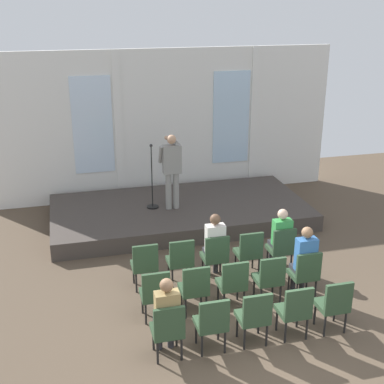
% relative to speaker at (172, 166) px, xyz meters
% --- Properties ---
extents(ground_plane, '(18.18, 18.18, 0.00)m').
position_rel_speaker_xyz_m(ground_plane, '(0.22, -5.05, -1.42)').
color(ground_plane, brown).
extents(rear_partition, '(9.17, 0.14, 3.89)m').
position_rel_speaker_xyz_m(rear_partition, '(0.24, 1.94, 0.53)').
color(rear_partition, silver).
rests_on(rear_partition, ground).
extents(stage_platform, '(6.07, 2.99, 0.39)m').
position_rel_speaker_xyz_m(stage_platform, '(0.22, 0.15, -1.23)').
color(stage_platform, '#3F3833').
rests_on(stage_platform, ground).
extents(speaker, '(0.51, 0.69, 1.78)m').
position_rel_speaker_xyz_m(speaker, '(0.00, 0.00, 0.00)').
color(speaker, gray).
rests_on(speaker, stage_platform).
extents(mic_stand, '(0.28, 0.28, 1.55)m').
position_rel_speaker_xyz_m(mic_stand, '(-0.44, 0.15, -0.70)').
color(mic_stand, black).
rests_on(mic_stand, stage_platform).
extents(chair_r0_c0, '(0.46, 0.44, 0.94)m').
position_rel_speaker_xyz_m(chair_r0_c0, '(-1.13, -2.81, -0.89)').
color(chair_r0_c0, black).
rests_on(chair_r0_c0, ground).
extents(chair_r0_c1, '(0.46, 0.44, 0.94)m').
position_rel_speaker_xyz_m(chair_r0_c1, '(-0.46, -2.81, -0.89)').
color(chair_r0_c1, black).
rests_on(chair_r0_c1, ground).
extents(chair_r0_c2, '(0.46, 0.44, 0.94)m').
position_rel_speaker_xyz_m(chair_r0_c2, '(0.22, -2.81, -0.89)').
color(chair_r0_c2, black).
rests_on(chair_r0_c2, ground).
extents(audience_r0_c2, '(0.36, 0.39, 1.34)m').
position_rel_speaker_xyz_m(audience_r0_c2, '(0.22, -2.73, -0.68)').
color(audience_r0_c2, '#2D2D33').
rests_on(audience_r0_c2, ground).
extents(chair_r0_c3, '(0.46, 0.44, 0.94)m').
position_rel_speaker_xyz_m(chair_r0_c3, '(0.89, -2.81, -0.89)').
color(chair_r0_c3, black).
rests_on(chair_r0_c3, ground).
extents(chair_r0_c4, '(0.46, 0.44, 0.94)m').
position_rel_speaker_xyz_m(chair_r0_c4, '(1.56, -2.81, -0.89)').
color(chair_r0_c4, black).
rests_on(chair_r0_c4, ground).
extents(audience_r0_c4, '(0.36, 0.39, 1.29)m').
position_rel_speaker_xyz_m(audience_r0_c4, '(1.56, -2.73, -0.70)').
color(audience_r0_c4, '#2D2D33').
rests_on(audience_r0_c4, ground).
extents(chair_r1_c0, '(0.46, 0.44, 0.94)m').
position_rel_speaker_xyz_m(chair_r1_c0, '(-1.13, -3.84, -0.89)').
color(chair_r1_c0, black).
rests_on(chair_r1_c0, ground).
extents(chair_r1_c1, '(0.46, 0.44, 0.94)m').
position_rel_speaker_xyz_m(chair_r1_c1, '(-0.46, -3.84, -0.89)').
color(chair_r1_c1, black).
rests_on(chair_r1_c1, ground).
extents(chair_r1_c2, '(0.46, 0.44, 0.94)m').
position_rel_speaker_xyz_m(chair_r1_c2, '(0.22, -3.84, -0.89)').
color(chair_r1_c2, black).
rests_on(chair_r1_c2, ground).
extents(chair_r1_c3, '(0.46, 0.44, 0.94)m').
position_rel_speaker_xyz_m(chair_r1_c3, '(0.89, -3.84, -0.89)').
color(chair_r1_c3, black).
rests_on(chair_r1_c3, ground).
extents(chair_r1_c4, '(0.46, 0.44, 0.94)m').
position_rel_speaker_xyz_m(chair_r1_c4, '(1.56, -3.84, -0.89)').
color(chair_r1_c4, black).
rests_on(chair_r1_c4, ground).
extents(audience_r1_c4, '(0.36, 0.39, 1.37)m').
position_rel_speaker_xyz_m(audience_r1_c4, '(1.56, -3.76, -0.66)').
color(audience_r1_c4, '#2D2D33').
rests_on(audience_r1_c4, ground).
extents(chair_r2_c0, '(0.46, 0.44, 0.94)m').
position_rel_speaker_xyz_m(chair_r2_c0, '(-1.13, -4.87, -0.89)').
color(chair_r2_c0, black).
rests_on(chair_r2_c0, ground).
extents(audience_r2_c0, '(0.36, 0.39, 1.32)m').
position_rel_speaker_xyz_m(audience_r2_c0, '(-1.13, -4.79, -0.69)').
color(audience_r2_c0, '#2D2D33').
rests_on(audience_r2_c0, ground).
extents(chair_r2_c1, '(0.46, 0.44, 0.94)m').
position_rel_speaker_xyz_m(chair_r2_c1, '(-0.46, -4.87, -0.89)').
color(chair_r2_c1, black).
rests_on(chair_r2_c1, ground).
extents(chair_r2_c2, '(0.46, 0.44, 0.94)m').
position_rel_speaker_xyz_m(chair_r2_c2, '(0.22, -4.87, -0.89)').
color(chair_r2_c2, black).
rests_on(chair_r2_c2, ground).
extents(chair_r2_c3, '(0.46, 0.44, 0.94)m').
position_rel_speaker_xyz_m(chair_r2_c3, '(0.89, -4.87, -0.89)').
color(chair_r2_c3, black).
rests_on(chair_r2_c3, ground).
extents(chair_r2_c4, '(0.46, 0.44, 0.94)m').
position_rel_speaker_xyz_m(chair_r2_c4, '(1.56, -4.87, -0.89)').
color(chair_r2_c4, black).
rests_on(chair_r2_c4, ground).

